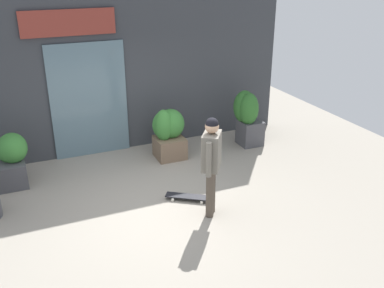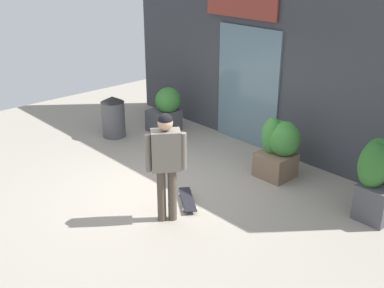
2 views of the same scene
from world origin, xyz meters
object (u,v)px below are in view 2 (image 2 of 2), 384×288
planter_box_right (279,145)px  trash_bin (113,116)px  skateboarder (166,157)px  planter_box_left (166,108)px  planter_box_mid (376,175)px  skateboard (188,199)px

planter_box_right → trash_bin: planter_box_right is taller
skateboarder → planter_box_left: 3.82m
planter_box_right → planter_box_mid: size_ratio=0.86×
skateboarder → planter_box_mid: 3.10m
planter_box_left → skateboard: bearing=-33.8°
skateboarder → planter_box_right: bearing=-58.7°
skateboard → planter_box_right: (0.33, 1.87, 0.52)m
skateboard → planter_box_right: bearing=-66.2°
skateboard → planter_box_right: 1.97m
planter_box_left → planter_box_mid: size_ratio=0.80×
planter_box_left → trash_bin: 1.17m
planter_box_left → trash_bin: size_ratio=1.11×
skateboard → planter_box_left: bearing=-0.1°
planter_box_left → trash_bin: (-0.49, -1.06, -0.07)m
planter_box_right → planter_box_mid: 1.86m
planter_box_mid → skateboard: bearing=-140.8°
planter_box_right → trash_bin: bearing=-163.2°
skateboarder → trash_bin: 3.72m
skateboard → planter_box_right: size_ratio=0.71×
planter_box_mid → trash_bin: size_ratio=1.39×
skateboard → planter_box_mid: 2.88m
skateboarder → trash_bin: size_ratio=1.89×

